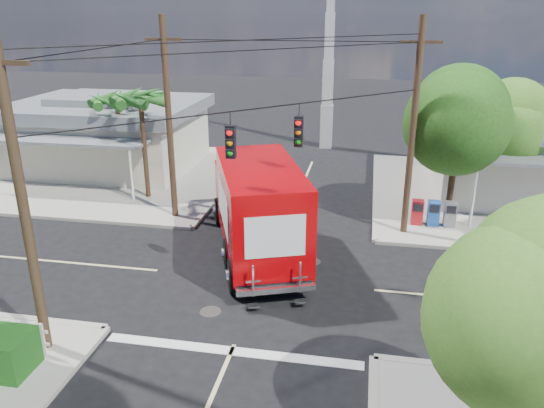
# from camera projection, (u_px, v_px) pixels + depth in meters

# --- Properties ---
(ground) EXTENTS (120.00, 120.00, 0.00)m
(ground) POSITION_uv_depth(u_px,v_px,m) (262.00, 280.00, 19.10)
(ground) COLOR black
(ground) RESTS_ON ground
(sidewalk_ne) EXTENTS (14.12, 14.12, 0.14)m
(sidewalk_ne) POSITION_uv_depth(u_px,v_px,m) (511.00, 198.00, 27.24)
(sidewalk_ne) COLOR #9A958B
(sidewalk_ne) RESTS_ON ground
(sidewalk_nw) EXTENTS (14.12, 14.12, 0.14)m
(sidewalk_nw) POSITION_uv_depth(u_px,v_px,m) (117.00, 175.00, 30.99)
(sidewalk_nw) COLOR #9A958B
(sidewalk_nw) RESTS_ON ground
(road_markings) EXTENTS (32.00, 32.00, 0.01)m
(road_markings) POSITION_uv_depth(u_px,v_px,m) (253.00, 301.00, 17.74)
(road_markings) COLOR beige
(road_markings) RESTS_ON ground
(building_nw) EXTENTS (10.80, 10.20, 4.30)m
(building_nw) POSITION_uv_depth(u_px,v_px,m) (108.00, 132.00, 31.90)
(building_nw) COLOR beige
(building_nw) RESTS_ON sidewalk_nw
(radio_tower) EXTENTS (0.80, 0.80, 17.00)m
(radio_tower) POSITION_uv_depth(u_px,v_px,m) (329.00, 65.00, 35.51)
(radio_tower) COLOR silver
(radio_tower) RESTS_ON ground
(tree_ne_front) EXTENTS (4.21, 4.14, 6.66)m
(tree_ne_front) POSITION_uv_depth(u_px,v_px,m) (460.00, 120.00, 22.44)
(tree_ne_front) COLOR #422D1C
(tree_ne_front) RESTS_ON sidewalk_ne
(tree_ne_back) EXTENTS (3.77, 3.66, 5.82)m
(tree_ne_back) POSITION_uv_depth(u_px,v_px,m) (510.00, 125.00, 24.22)
(tree_ne_back) COLOR #422D1C
(tree_ne_back) RESTS_ON sidewalk_ne
(palm_nw_front) EXTENTS (3.01, 3.08, 5.59)m
(palm_nw_front) POSITION_uv_depth(u_px,v_px,m) (140.00, 100.00, 25.57)
(palm_nw_front) COLOR #422D1C
(palm_nw_front) RESTS_ON sidewalk_nw
(palm_nw_back) EXTENTS (3.01, 3.08, 5.19)m
(palm_nw_back) POSITION_uv_depth(u_px,v_px,m) (117.00, 102.00, 27.42)
(palm_nw_back) COLOR #422D1C
(palm_nw_back) RESTS_ON sidewalk_nw
(utility_poles) EXTENTS (12.00, 10.68, 9.00)m
(utility_poles) POSITION_uv_depth(u_px,v_px,m) (227.00, 141.00, 19.24)
(utility_poles) COLOR #473321
(utility_poles) RESTS_ON ground
(vending_boxes) EXTENTS (1.90, 0.50, 1.10)m
(vending_boxes) POSITION_uv_depth(u_px,v_px,m) (433.00, 213.00, 23.46)
(vending_boxes) COLOR #B4161C
(vending_boxes) RESTS_ON sidewalk_ne
(delivery_truck) EXTENTS (5.50, 9.18, 3.83)m
(delivery_truck) POSITION_uv_depth(u_px,v_px,m) (257.00, 207.00, 20.63)
(delivery_truck) COLOR black
(delivery_truck) RESTS_ON ground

